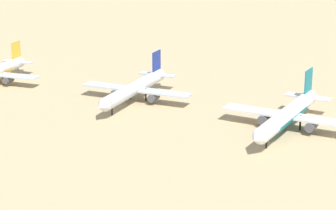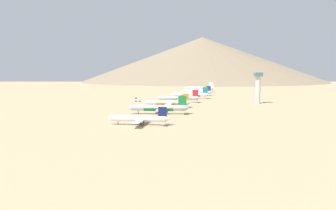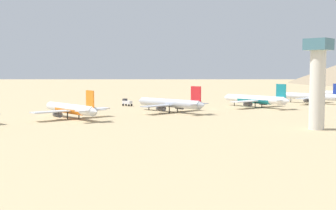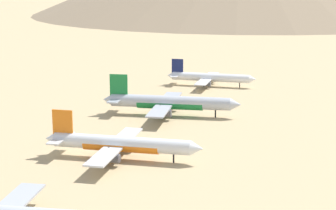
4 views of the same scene
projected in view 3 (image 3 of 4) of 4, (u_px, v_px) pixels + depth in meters
ground_plane at (215, 109)px, 205.25m from camera, size 2006.59×2006.59×0.00m
parked_jet_2 at (312, 97)px, 241.89m from camera, size 40.71×33.07×11.74m
parked_jet_3 at (255, 99)px, 215.51m from camera, size 42.82×34.96×12.36m
parked_jet_4 at (170, 103)px, 189.86m from camera, size 41.94×34.00×12.11m
parked_jet_5 at (71, 109)px, 164.22m from camera, size 39.95×32.53×11.52m
service_truck at (127, 102)px, 224.94m from camera, size 5.48×3.36×3.90m
control_tower at (318, 79)px, 132.50m from camera, size 7.20×7.20×28.56m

